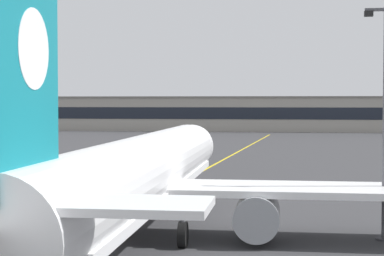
% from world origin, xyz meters
% --- Properties ---
extents(taxiway_centreline, '(11.35, 179.68, 0.01)m').
position_xyz_m(taxiway_centreline, '(0.00, 30.00, 0.00)').
color(taxiway_centreline, yellow).
rests_on(taxiway_centreline, ground).
extents(airliner_foreground, '(32.05, 41.43, 11.65)m').
position_xyz_m(airliner_foreground, '(1.83, 8.05, 3.37)').
color(airliner_foreground, white).
rests_on(airliner_foreground, ground).
extents(safety_cone_by_nose_gear, '(0.44, 0.44, 0.55)m').
position_xyz_m(safety_cone_by_nose_gear, '(3.30, 24.61, 0.26)').
color(safety_cone_by_nose_gear, orange).
rests_on(safety_cone_by_nose_gear, ground).
extents(terminal_building, '(139.08, 12.40, 8.48)m').
position_xyz_m(terminal_building, '(-5.78, 137.16, 4.25)').
color(terminal_building, '#9E998E').
rests_on(terminal_building, ground).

